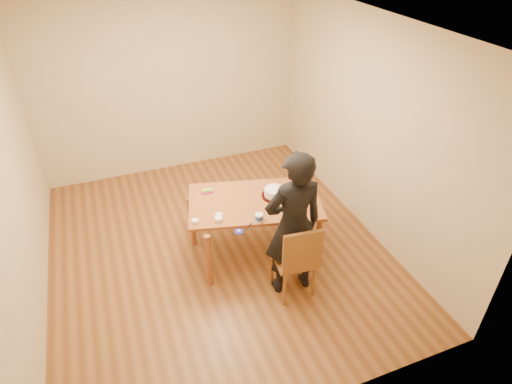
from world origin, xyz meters
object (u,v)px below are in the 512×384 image
object	(u,v)px
dining_table	(254,202)
person	(293,226)
dining_chair	(293,259)
cake_plate	(274,196)
cake	(274,192)

from	to	relation	value
dining_table	person	xyz separation A→B (m)	(0.15, -0.73, 0.14)
dining_chair	cake_plate	bearing A→B (deg)	89.08
dining_table	cake	size ratio (longest dim) A/B	6.32
cake_plate	dining_table	bearing A→B (deg)	178.12
dining_table	cake_plate	xyz separation A→B (m)	(0.25, -0.01, 0.03)
dining_table	cake	distance (m)	0.26
dining_chair	cake_plate	world-z (taller)	cake_plate
cake_plate	person	xyz separation A→B (m)	(-0.10, -0.72, 0.11)
cake	person	bearing A→B (deg)	-97.92
dining_table	dining_chair	xyz separation A→B (m)	(0.15, -0.78, -0.28)
cake_plate	person	distance (m)	0.74
dining_chair	cake	world-z (taller)	cake
dining_chair	person	world-z (taller)	person
dining_chair	cake	distance (m)	0.85
dining_table	cake	world-z (taller)	cake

